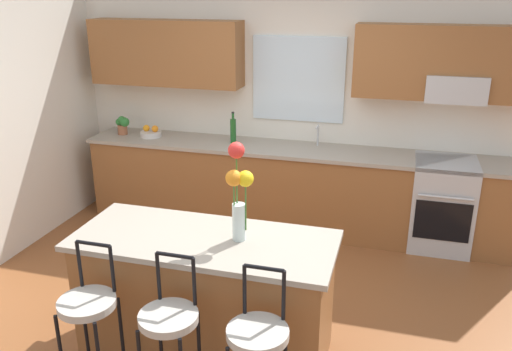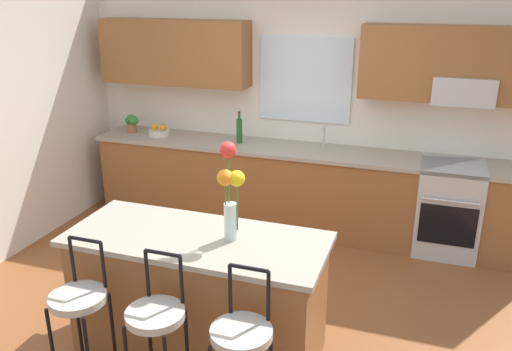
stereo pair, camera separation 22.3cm
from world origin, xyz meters
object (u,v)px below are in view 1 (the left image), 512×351
kitchen_island (206,295)px  flower_vase (239,189)px  potted_plant_small (123,124)px  fruit_bowl_oranges (151,133)px  bar_stool_far (258,340)px  oven_range (441,204)px  bar_stool_near (88,309)px  bar_stool_middle (169,324)px  bottle_olive_oil (233,130)px

kitchen_island → flower_vase: (0.24, 0.04, 0.83)m
potted_plant_small → fruit_bowl_oranges: bearing=0.3°
bar_stool_far → kitchen_island: bearing=132.8°
kitchen_island → bar_stool_far: (0.55, -0.59, 0.17)m
oven_range → bar_stool_far: bearing=-112.3°
fruit_bowl_oranges → potted_plant_small: 0.36m
bar_stool_near → bar_stool_middle: (0.55, 0.00, 0.00)m
oven_range → bottle_olive_oil: bearing=179.4°
bar_stool_far → bar_stool_near: bearing=180.0°
bar_stool_near → bar_stool_middle: bearing=0.0°
oven_range → potted_plant_small: potted_plant_small is taller
bottle_olive_oil → fruit_bowl_oranges: bearing=-180.0°
flower_vase → bar_stool_near: bearing=-141.3°
oven_range → potted_plant_small: bearing=179.6°
oven_range → potted_plant_small: (-3.56, 0.02, 0.58)m
oven_range → bottle_olive_oil: bottle_olive_oil is taller
oven_range → bar_stool_far: size_ratio=0.88×
flower_vase → fruit_bowl_oranges: size_ratio=2.84×
fruit_bowl_oranges → bottle_olive_oil: bearing=0.0°
bar_stool_middle → flower_vase: (0.24, 0.63, 0.66)m
potted_plant_small → oven_range: bearing=-0.4°
bar_stool_middle → bottle_olive_oil: bearing=100.3°
oven_range → bar_stool_near: bar_stool_near is taller
oven_range → bar_stool_near: size_ratio=0.88×
bar_stool_far → fruit_bowl_oranges: size_ratio=4.34×
bar_stool_far → fruit_bowl_oranges: fruit_bowl_oranges is taller
bar_stool_middle → potted_plant_small: 3.41m
oven_range → bar_stool_middle: (-1.70, -2.81, 0.18)m
flower_vase → potted_plant_small: 3.05m
bar_stool_near → bar_stool_middle: 0.55m
flower_vase → bottle_olive_oil: flower_vase is taller
fruit_bowl_oranges → kitchen_island: bearing=-56.1°
fruit_bowl_oranges → potted_plant_small: (-0.35, -0.00, 0.08)m
bar_stool_near → flower_vase: size_ratio=1.53×
kitchen_island → bar_stool_near: size_ratio=1.74×
bar_stool_near → potted_plant_small: (-1.31, 2.83, 0.40)m
kitchen_island → fruit_bowl_oranges: (-1.50, 2.24, 0.50)m
bar_stool_far → flower_vase: 0.96m
bar_stool_middle → bar_stool_far: (0.55, 0.00, 0.00)m
kitchen_island → bar_stool_near: bearing=-132.8°
bottle_olive_oil → oven_range: bearing=-0.6°
bar_stool_middle → flower_vase: 0.94m
bar_stool_far → flower_vase: flower_vase is taller
oven_range → fruit_bowl_oranges: fruit_bowl_oranges is taller
flower_vase → fruit_bowl_oranges: flower_vase is taller
bar_stool_middle → bar_stool_far: same height
bar_stool_far → fruit_bowl_oranges: bearing=126.0°
oven_range → bar_stool_near: 3.60m
flower_vase → bar_stool_middle: bearing=-110.9°
bar_stool_middle → bar_stool_near: bearing=180.0°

